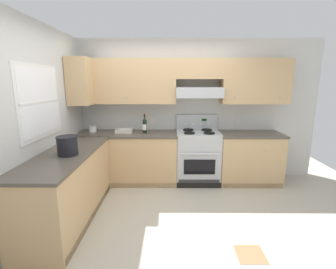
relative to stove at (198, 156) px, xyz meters
The scene contains 11 objects.
ground_plane 1.47m from the stove, 115.22° to the right, with size 7.04×7.04×0.00m, color #B2AA99.
floor_accent_tile 2.05m from the stove, 79.83° to the right, with size 0.30×0.30×0.01m, color olive.
wall_back 1.05m from the stove, 123.83° to the left, with size 4.68×0.57×2.55m.
wall_left 2.56m from the stove, 154.80° to the right, with size 0.47×4.00×2.55m.
counter_back_run 0.42m from the stove, behind, with size 3.60×0.65×0.91m.
counter_left_run 2.22m from the stove, 145.53° to the right, with size 0.63×1.91×0.91m.
stove is the anchor object (origin of this frame).
wine_bottle 1.11m from the stove, behind, with size 0.07×0.08×0.34m.
bowl 1.40m from the stove, behind, with size 0.30×0.22×0.07m.
bucket 2.29m from the stove, 142.75° to the right, with size 0.25×0.25×0.24m.
paper_towel_roll 1.96m from the stove, behind, with size 0.13×0.13×0.11m.
Camera 1 is at (0.08, -2.98, 1.80)m, focal length 26.09 mm.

